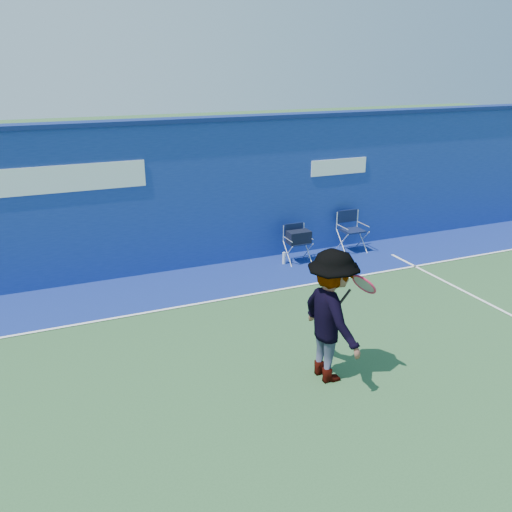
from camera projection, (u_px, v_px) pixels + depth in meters
name	position (u px, v px, depth m)	size (l,w,h in m)	color
ground	(294.00, 395.00, 7.09)	(80.00, 80.00, 0.00)	#2C532D
stadium_wall	(181.00, 195.00, 11.07)	(24.00, 0.50, 3.08)	navy
out_of_bounds_strip	(200.00, 284.00, 10.64)	(24.00, 1.80, 0.01)	navy
court_lines	(275.00, 372.00, 7.61)	(24.00, 12.00, 0.01)	white
directors_chair_left	(298.00, 247.00, 11.67)	(0.49, 0.44, 0.82)	silver
directors_chair_right	(352.00, 239.00, 12.36)	(0.55, 0.50, 0.93)	silver
water_bottle	(284.00, 258.00, 11.64)	(0.07, 0.07, 0.26)	silver
tennis_player	(331.00, 316.00, 7.20)	(0.93, 1.22, 1.86)	#EA4738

